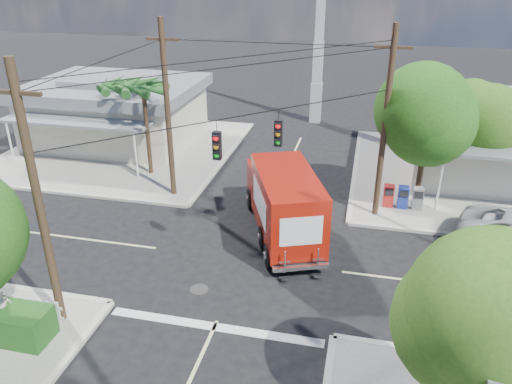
% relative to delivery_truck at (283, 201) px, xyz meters
% --- Properties ---
extents(ground, '(120.00, 120.00, 0.00)m').
position_rel_delivery_truck_xyz_m(ground, '(-1.13, -2.46, -1.64)').
color(ground, black).
rests_on(ground, ground).
extents(sidewalk_ne, '(14.12, 14.12, 0.14)m').
position_rel_delivery_truck_xyz_m(sidewalk_ne, '(9.75, 8.42, -1.57)').
color(sidewalk_ne, gray).
rests_on(sidewalk_ne, ground).
extents(sidewalk_nw, '(14.12, 14.12, 0.14)m').
position_rel_delivery_truck_xyz_m(sidewalk_nw, '(-12.01, 8.42, -1.57)').
color(sidewalk_nw, gray).
rests_on(sidewalk_nw, ground).
extents(road_markings, '(32.00, 32.00, 0.01)m').
position_rel_delivery_truck_xyz_m(road_markings, '(-1.13, -3.93, -1.64)').
color(road_markings, beige).
rests_on(road_markings, ground).
extents(building_nw, '(10.80, 10.20, 4.30)m').
position_rel_delivery_truck_xyz_m(building_nw, '(-13.13, 10.00, 0.58)').
color(building_nw, beige).
rests_on(building_nw, sidewalk_nw).
extents(radio_tower, '(0.80, 0.80, 17.00)m').
position_rel_delivery_truck_xyz_m(radio_tower, '(-0.63, 17.54, 4.00)').
color(radio_tower, silver).
rests_on(radio_tower, ground).
extents(tree_ne_front, '(4.21, 4.14, 6.66)m').
position_rel_delivery_truck_xyz_m(tree_ne_front, '(6.08, 4.30, 3.12)').
color(tree_ne_front, '#422D1C').
rests_on(tree_ne_front, sidewalk_ne).
extents(tree_ne_back, '(3.77, 3.66, 5.82)m').
position_rel_delivery_truck_xyz_m(tree_ne_back, '(8.68, 6.50, 2.54)').
color(tree_ne_back, '#422D1C').
rests_on(tree_ne_back, sidewalk_ne).
extents(tree_se, '(3.67, 3.54, 5.62)m').
position_rel_delivery_truck_xyz_m(tree_se, '(5.88, -9.70, 2.40)').
color(tree_se, '#422D1C').
rests_on(tree_se, sidewalk_se).
extents(palm_nw_front, '(3.01, 3.08, 5.59)m').
position_rel_delivery_truck_xyz_m(palm_nw_front, '(-8.63, 5.04, 3.40)').
color(palm_nw_front, '#422D1C').
rests_on(palm_nw_front, sidewalk_nw).
extents(palm_nw_back, '(3.01, 3.08, 5.19)m').
position_rel_delivery_truck_xyz_m(palm_nw_back, '(-10.63, 6.54, 3.03)').
color(palm_nw_back, '#422D1C').
rests_on(palm_nw_back, sidewalk_nw).
extents(utility_poles, '(12.00, 10.68, 9.00)m').
position_rel_delivery_truck_xyz_m(utility_poles, '(-2.72, -0.86, 3.03)').
color(utility_poles, '#473321').
rests_on(utility_poles, ground).
extents(vending_boxes, '(1.90, 0.50, 1.10)m').
position_rel_delivery_truck_xyz_m(vending_boxes, '(5.37, 3.74, -0.95)').
color(vending_boxes, red).
rests_on(vending_boxes, sidewalk_ne).
extents(delivery_truck, '(4.77, 7.76, 3.24)m').
position_rel_delivery_truck_xyz_m(delivery_truck, '(0.00, 0.00, 0.00)').
color(delivery_truck, black).
rests_on(delivery_truck, ground).
extents(pedestrian, '(0.67, 0.74, 1.69)m').
position_rel_delivery_truck_xyz_m(pedestrian, '(-7.61, -8.74, -0.66)').
color(pedestrian, beige).
rests_on(pedestrian, sidewalk_sw).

